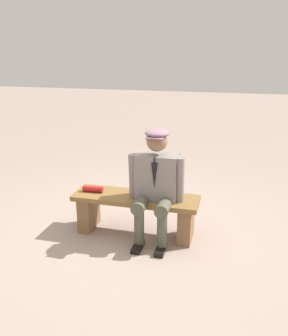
% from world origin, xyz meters
% --- Properties ---
extents(ground_plane, '(30.00, 30.00, 0.00)m').
position_xyz_m(ground_plane, '(0.00, 0.00, 0.00)').
color(ground_plane, gray).
extents(bench, '(1.47, 0.44, 0.48)m').
position_xyz_m(bench, '(0.00, 0.00, 0.32)').
color(bench, brown).
rests_on(bench, ground).
extents(seated_man, '(0.63, 0.60, 1.29)m').
position_xyz_m(seated_man, '(-0.25, 0.06, 0.71)').
color(seated_man, gray).
rests_on(seated_man, ground).
extents(rolled_magazine, '(0.25, 0.09, 0.07)m').
position_xyz_m(rolled_magazine, '(0.53, 0.01, 0.52)').
color(rolled_magazine, '#B21E1E').
rests_on(rolled_magazine, bench).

